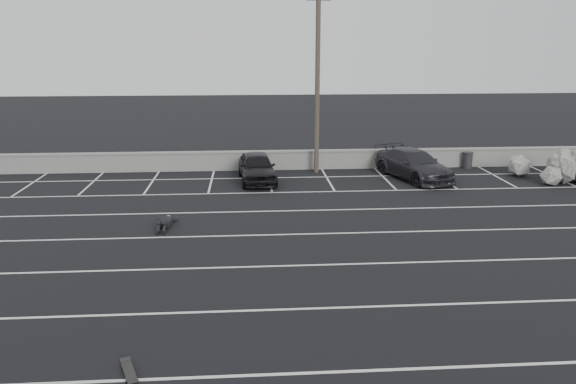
{
  "coord_description": "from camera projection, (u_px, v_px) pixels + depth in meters",
  "views": [
    {
      "loc": [
        -3.04,
        -16.57,
        6.88
      ],
      "look_at": [
        -1.5,
        5.34,
        1.0
      ],
      "focal_mm": 35.0,
      "sensor_mm": 36.0,
      "label": 1
    }
  ],
  "objects": [
    {
      "name": "person",
      "position": [
        166.0,
        219.0,
        21.8
      ],
      "size": [
        1.15,
        2.41,
        0.46
      ],
      "primitive_type": null,
      "rotation": [
        0.0,
        0.0,
        -0.05
      ],
      "color": "black",
      "rests_on": "ground"
    },
    {
      "name": "car_left",
      "position": [
        257.0,
        167.0,
        28.48
      ],
      "size": [
        2.08,
        4.46,
        1.48
      ],
      "primitive_type": "imported",
      "rotation": [
        0.0,
        0.0,
        0.08
      ],
      "color": "black",
      "rests_on": "ground"
    },
    {
      "name": "trash_bin",
      "position": [
        467.0,
        160.0,
        31.57
      ],
      "size": [
        0.64,
        0.64,
        0.9
      ],
      "rotation": [
        0.0,
        0.0,
        0.08
      ],
      "color": "#272729",
      "rests_on": "ground"
    },
    {
      "name": "riprap_pile",
      "position": [
        564.0,
        171.0,
        28.62
      ],
      "size": [
        4.58,
        3.62,
        1.25
      ],
      "color": "#A39F99",
      "rests_on": "ground"
    },
    {
      "name": "stall_lines",
      "position": [
        325.0,
        222.0,
        22.2
      ],
      "size": [
        36.0,
        20.05,
        0.01
      ],
      "color": "silver",
      "rests_on": "ground"
    },
    {
      "name": "car_right",
      "position": [
        414.0,
        164.0,
        29.07
      ],
      "size": [
        3.67,
        5.53,
        1.49
      ],
      "primitive_type": "imported",
      "rotation": [
        0.0,
        0.0,
        0.34
      ],
      "color": "#242329",
      "rests_on": "ground"
    },
    {
      "name": "utility_pole",
      "position": [
        317.0,
        82.0,
        29.46
      ],
      "size": [
        1.28,
        0.26,
        9.6
      ],
      "color": "#4C4238",
      "rests_on": "ground"
    },
    {
      "name": "skateboard",
      "position": [
        129.0,
        372.0,
        11.96
      ],
      "size": [
        0.52,
        0.88,
        0.1
      ],
      "rotation": [
        0.0,
        0.0,
        0.37
      ],
      "color": "black",
      "rests_on": "ground"
    },
    {
      "name": "ground",
      "position": [
        346.0,
        264.0,
        17.96
      ],
      "size": [
        120.0,
        120.0,
        0.0
      ],
      "primitive_type": "plane",
      "color": "black",
      "rests_on": "ground"
    },
    {
      "name": "seawall",
      "position": [
        304.0,
        159.0,
        31.31
      ],
      "size": [
        50.0,
        0.45,
        1.06
      ],
      "color": "gray",
      "rests_on": "ground"
    }
  ]
}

